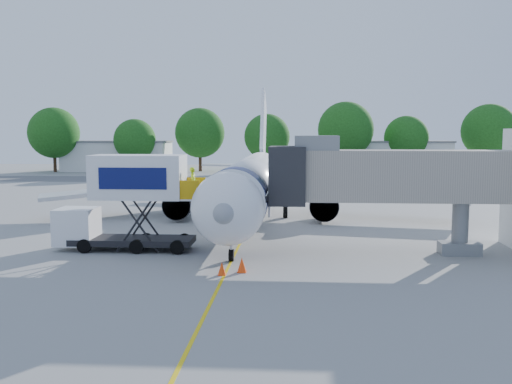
# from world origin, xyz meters

# --- Properties ---
(ground) EXTENTS (160.00, 160.00, 0.00)m
(ground) POSITION_xyz_m (0.00, 0.00, 0.00)
(ground) COLOR #969693
(ground) RESTS_ON ground
(guidance_line) EXTENTS (0.15, 70.00, 0.01)m
(guidance_line) POSITION_xyz_m (0.00, 0.00, 0.01)
(guidance_line) COLOR yellow
(guidance_line) RESTS_ON ground
(taxiway_strip) EXTENTS (120.00, 10.00, 0.01)m
(taxiway_strip) POSITION_xyz_m (0.00, 42.00, 0.00)
(taxiway_strip) COLOR #59595B
(taxiway_strip) RESTS_ON ground
(aircraft) EXTENTS (34.17, 37.73, 11.35)m
(aircraft) POSITION_xyz_m (0.00, 4.12, 2.95)
(aircraft) COLOR white
(aircraft) RESTS_ON ground
(jet_bridge) EXTENTS (13.90, 3.20, 6.60)m
(jet_bridge) POSITION_xyz_m (7.99, -7.00, 4.34)
(jet_bridge) COLOR #A39A8B
(jet_bridge) RESTS_ON ground
(catering_hiloader) EXTENTS (8.50, 2.44, 5.50)m
(catering_hiloader) POSITION_xyz_m (-6.27, -7.00, 2.76)
(catering_hiloader) COLOR black
(catering_hiloader) RESTS_ON ground
(ground_tug) EXTENTS (3.63, 2.40, 1.33)m
(ground_tug) POSITION_xyz_m (4.32, -18.78, 0.70)
(ground_tug) COLOR white
(ground_tug) RESTS_ON ground
(safety_cone_a) EXTENTS (0.46, 0.46, 0.73)m
(safety_cone_a) POSITION_xyz_m (0.78, -11.86, 0.35)
(safety_cone_a) COLOR #FF430D
(safety_cone_a) RESTS_ON ground
(safety_cone_b) EXTENTS (0.40, 0.40, 0.64)m
(safety_cone_b) POSITION_xyz_m (-0.13, -12.46, 0.30)
(safety_cone_b) COLOR #FF430D
(safety_cone_b) RESTS_ON ground
(outbuilding_left) EXTENTS (18.40, 8.40, 5.30)m
(outbuilding_left) POSITION_xyz_m (-28.00, 60.00, 2.66)
(outbuilding_left) COLOR silver
(outbuilding_left) RESTS_ON ground
(outbuilding_right) EXTENTS (16.40, 7.40, 5.30)m
(outbuilding_right) POSITION_xyz_m (22.00, 62.00, 2.66)
(outbuilding_right) COLOR silver
(outbuilding_right) RESTS_ON ground
(tree_a) EXTENTS (8.63, 8.63, 11.00)m
(tree_a) POSITION_xyz_m (-37.69, 56.04, 6.68)
(tree_a) COLOR #382314
(tree_a) RESTS_ON ground
(tree_b) EXTENTS (7.08, 7.08, 9.03)m
(tree_b) POSITION_xyz_m (-23.70, 56.06, 5.48)
(tree_b) COLOR #382314
(tree_b) RESTS_ON ground
(tree_c) EXTENTS (8.62, 8.62, 10.98)m
(tree_c) POSITION_xyz_m (-13.12, 59.38, 6.67)
(tree_c) COLOR #382314
(tree_c) RESTS_ON ground
(tree_d) EXTENTS (7.78, 7.78, 9.92)m
(tree_d) POSITION_xyz_m (-1.44, 58.44, 6.02)
(tree_d) COLOR #382314
(tree_d) RESTS_ON ground
(tree_e) EXTENTS (9.33, 9.33, 11.90)m
(tree_e) POSITION_xyz_m (11.80, 57.67, 7.22)
(tree_e) COLOR #382314
(tree_e) RESTS_ON ground
(tree_f) EXTENTS (7.52, 7.52, 9.59)m
(tree_f) POSITION_xyz_m (22.27, 60.13, 5.82)
(tree_f) COLOR #382314
(tree_f) RESTS_ON ground
(tree_g) EXTENTS (9.00, 9.00, 11.48)m
(tree_g) POSITION_xyz_m (35.42, 58.29, 6.97)
(tree_g) COLOR #382314
(tree_g) RESTS_ON ground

